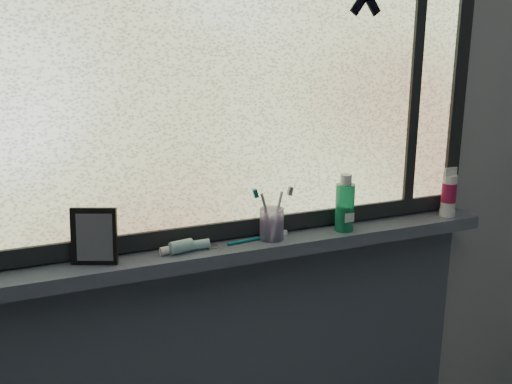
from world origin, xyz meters
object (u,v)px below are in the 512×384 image
Objects in this scene: vanity_mirror at (94,236)px; cream_tube at (449,190)px; toothbrush_cup at (272,224)px; mouthwash_bottle at (345,203)px.

vanity_mirror is 1.14m from cream_tube.
toothbrush_cup is 0.64× the size of mouthwash_bottle.
toothbrush_cup is 0.64m from cream_tube.
mouthwash_bottle is at bearing -2.83° from toothbrush_cup.
cream_tube is at bearing -1.43° from toothbrush_cup.
vanity_mirror is at bearing 178.43° from mouthwash_bottle.
mouthwash_bottle is 1.24× the size of cream_tube.
vanity_mirror is 1.27× the size of cream_tube.
cream_tube is at bearing -0.57° from mouthwash_bottle.
toothbrush_cup is at bearing 177.17° from mouthwash_bottle.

